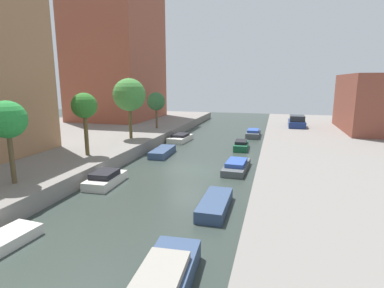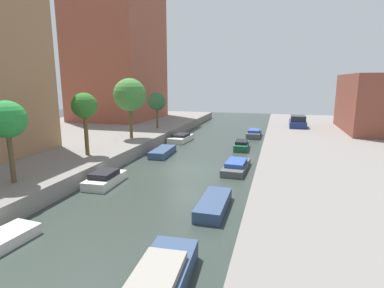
{
  "view_description": "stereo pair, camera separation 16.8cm",
  "coord_description": "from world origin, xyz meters",
  "px_view_note": "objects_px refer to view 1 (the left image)",
  "views": [
    {
      "loc": [
        5.97,
        -20.45,
        6.27
      ],
      "look_at": [
        -0.42,
        2.88,
        1.32
      ],
      "focal_mm": 28.68,
      "sensor_mm": 36.0,
      "label": 1
    },
    {
      "loc": [
        6.13,
        -20.41,
        6.27
      ],
      "look_at": [
        -0.42,
        2.88,
        1.32
      ],
      "focal_mm": 28.68,
      "sensor_mm": 36.0,
      "label": 2
    }
  ],
  "objects_px": {
    "street_tree_1": "(7,120)",
    "moored_boat_right_1": "(163,281)",
    "moored_boat_left_2": "(105,179)",
    "apartment_tower_far": "(117,52)",
    "moored_boat_left_4": "(180,138)",
    "street_tree_3": "(129,95)",
    "street_tree_2": "(84,107)",
    "moored_boat_right_5": "(253,133)",
    "moored_boat_left_3": "(163,152)",
    "parked_car": "(297,122)",
    "moored_boat_right_3": "(237,166)",
    "moored_boat_right_4": "(241,145)",
    "moored_boat_right_2": "(215,204)",
    "street_tree_4": "(156,102)"
  },
  "relations": [
    {
      "from": "street_tree_1",
      "to": "moored_boat_right_1",
      "type": "relative_size",
      "value": 1.01
    },
    {
      "from": "moored_boat_left_2",
      "to": "moored_boat_right_1",
      "type": "bearing_deg",
      "value": -50.35
    },
    {
      "from": "apartment_tower_far",
      "to": "moored_boat_left_4",
      "type": "distance_m",
      "value": 18.56
    },
    {
      "from": "street_tree_3",
      "to": "street_tree_2",
      "type": "bearing_deg",
      "value": -90.0
    },
    {
      "from": "apartment_tower_far",
      "to": "moored_boat_right_5",
      "type": "height_order",
      "value": "apartment_tower_far"
    },
    {
      "from": "moored_boat_left_3",
      "to": "parked_car",
      "type": "bearing_deg",
      "value": 49.61
    },
    {
      "from": "moored_boat_right_1",
      "to": "moored_boat_right_3",
      "type": "height_order",
      "value": "moored_boat_right_1"
    },
    {
      "from": "moored_boat_right_1",
      "to": "moored_boat_right_4",
      "type": "bearing_deg",
      "value": 90.06
    },
    {
      "from": "parked_car",
      "to": "moored_boat_right_4",
      "type": "bearing_deg",
      "value": -119.72
    },
    {
      "from": "moored_boat_right_2",
      "to": "moored_boat_right_3",
      "type": "relative_size",
      "value": 0.86
    },
    {
      "from": "street_tree_4",
      "to": "moored_boat_right_5",
      "type": "distance_m",
      "value": 11.72
    },
    {
      "from": "apartment_tower_far",
      "to": "moored_boat_left_3",
      "type": "xyz_separation_m",
      "value": [
        12.68,
        -16.1,
        -9.99
      ]
    },
    {
      "from": "street_tree_2",
      "to": "moored_boat_right_4",
      "type": "distance_m",
      "value": 14.49
    },
    {
      "from": "moored_boat_right_3",
      "to": "street_tree_3",
      "type": "bearing_deg",
      "value": 156.0
    },
    {
      "from": "street_tree_1",
      "to": "parked_car",
      "type": "relative_size",
      "value": 1.04
    },
    {
      "from": "street_tree_1",
      "to": "street_tree_4",
      "type": "height_order",
      "value": "street_tree_1"
    },
    {
      "from": "street_tree_2",
      "to": "moored_boat_right_1",
      "type": "relative_size",
      "value": 1.05
    },
    {
      "from": "apartment_tower_far",
      "to": "street_tree_4",
      "type": "relative_size",
      "value": 4.54
    },
    {
      "from": "apartment_tower_far",
      "to": "street_tree_2",
      "type": "distance_m",
      "value": 23.8
    },
    {
      "from": "moored_boat_left_2",
      "to": "moored_boat_right_5",
      "type": "height_order",
      "value": "moored_boat_right_5"
    },
    {
      "from": "street_tree_1",
      "to": "parked_car",
      "type": "height_order",
      "value": "street_tree_1"
    },
    {
      "from": "moored_boat_left_2",
      "to": "moored_boat_right_1",
      "type": "distance_m",
      "value": 10.93
    },
    {
      "from": "moored_boat_right_2",
      "to": "moored_boat_right_5",
      "type": "relative_size",
      "value": 0.91
    },
    {
      "from": "street_tree_2",
      "to": "moored_boat_right_2",
      "type": "bearing_deg",
      "value": -25.14
    },
    {
      "from": "moored_boat_left_2",
      "to": "moored_boat_left_4",
      "type": "xyz_separation_m",
      "value": [
        0.28,
        14.56,
        -0.02
      ]
    },
    {
      "from": "street_tree_1",
      "to": "moored_boat_right_1",
      "type": "distance_m",
      "value": 11.9
    },
    {
      "from": "moored_boat_right_1",
      "to": "moored_boat_right_2",
      "type": "height_order",
      "value": "moored_boat_right_1"
    },
    {
      "from": "street_tree_2",
      "to": "moored_boat_right_4",
      "type": "xyz_separation_m",
      "value": [
        10.14,
        9.49,
        -4.14
      ]
    },
    {
      "from": "apartment_tower_far",
      "to": "moored_boat_right_1",
      "type": "xyz_separation_m",
      "value": [
        18.99,
        -32.71,
        -9.86
      ]
    },
    {
      "from": "street_tree_3",
      "to": "moored_boat_right_2",
      "type": "relative_size",
      "value": 1.54
    },
    {
      "from": "moored_boat_right_3",
      "to": "parked_car",
      "type": "bearing_deg",
      "value": 73.45
    },
    {
      "from": "street_tree_2",
      "to": "moored_boat_left_2",
      "type": "relative_size",
      "value": 1.4
    },
    {
      "from": "parked_car",
      "to": "moored_boat_right_5",
      "type": "xyz_separation_m",
      "value": [
        -4.83,
        -2.52,
        -1.18
      ]
    },
    {
      "from": "moored_boat_left_3",
      "to": "street_tree_1",
      "type": "bearing_deg",
      "value": -108.02
    },
    {
      "from": "moored_boat_left_4",
      "to": "moored_boat_right_1",
      "type": "bearing_deg",
      "value": -73.75
    },
    {
      "from": "apartment_tower_far",
      "to": "street_tree_2",
      "type": "relative_size",
      "value": 4.12
    },
    {
      "from": "moored_boat_left_4",
      "to": "moored_boat_right_1",
      "type": "relative_size",
      "value": 0.88
    },
    {
      "from": "apartment_tower_far",
      "to": "moored_boat_left_2",
      "type": "height_order",
      "value": "apartment_tower_far"
    },
    {
      "from": "parked_car",
      "to": "moored_boat_right_2",
      "type": "bearing_deg",
      "value": -102.08
    },
    {
      "from": "street_tree_3",
      "to": "moored_boat_right_1",
      "type": "relative_size",
      "value": 1.3
    },
    {
      "from": "street_tree_4",
      "to": "moored_boat_left_3",
      "type": "distance_m",
      "value": 9.91
    },
    {
      "from": "street_tree_4",
      "to": "moored_boat_left_2",
      "type": "bearing_deg",
      "value": -79.1
    },
    {
      "from": "parked_car",
      "to": "moored_boat_right_3",
      "type": "xyz_separation_m",
      "value": [
        -4.97,
        -16.72,
        -1.25
      ]
    },
    {
      "from": "moored_boat_right_1",
      "to": "apartment_tower_far",
      "type": "bearing_deg",
      "value": 120.14
    },
    {
      "from": "street_tree_3",
      "to": "moored_boat_left_2",
      "type": "bearing_deg",
      "value": -72.33
    },
    {
      "from": "street_tree_2",
      "to": "moored_boat_left_3",
      "type": "distance_m",
      "value": 7.75
    },
    {
      "from": "street_tree_2",
      "to": "moored_boat_right_5",
      "type": "relative_size",
      "value": 1.13
    },
    {
      "from": "moored_boat_left_3",
      "to": "moored_boat_right_4",
      "type": "height_order",
      "value": "moored_boat_right_4"
    },
    {
      "from": "street_tree_2",
      "to": "moored_boat_right_2",
      "type": "height_order",
      "value": "street_tree_2"
    },
    {
      "from": "moored_boat_right_5",
      "to": "moored_boat_left_2",
      "type": "bearing_deg",
      "value": -111.24
    }
  ]
}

